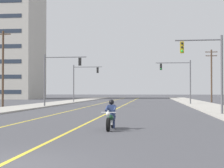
{
  "coord_description": "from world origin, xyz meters",
  "views": [
    {
      "loc": [
        3.84,
        -8.91,
        1.86
      ],
      "look_at": [
        0.73,
        19.35,
        2.42
      ],
      "focal_mm": 59.06,
      "sensor_mm": 36.0,
      "label": 1
    }
  ],
  "objects_px": {
    "traffic_signal_mid_right": "(180,75)",
    "traffic_signal_mid_left": "(82,78)",
    "traffic_signal_near_right": "(209,63)",
    "traffic_signal_near_left": "(57,72)",
    "motorcycle_with_rider": "(111,118)",
    "utility_pole_right_far": "(211,74)",
    "utility_pole_left_near": "(3,67)"
  },
  "relations": [
    {
      "from": "traffic_signal_mid_right",
      "to": "traffic_signal_mid_left",
      "type": "height_order",
      "value": "same"
    },
    {
      "from": "traffic_signal_near_right",
      "to": "traffic_signal_mid_left",
      "type": "height_order",
      "value": "same"
    },
    {
      "from": "traffic_signal_near_right",
      "to": "traffic_signal_near_left",
      "type": "bearing_deg",
      "value": 139.99
    },
    {
      "from": "motorcycle_with_rider",
      "to": "traffic_signal_near_left",
      "type": "bearing_deg",
      "value": 110.6
    },
    {
      "from": "traffic_signal_mid_right",
      "to": "utility_pole_right_far",
      "type": "relative_size",
      "value": 0.7
    },
    {
      "from": "traffic_signal_mid_left",
      "to": "utility_pole_left_near",
      "type": "height_order",
      "value": "utility_pole_left_near"
    },
    {
      "from": "motorcycle_with_rider",
      "to": "traffic_signal_mid_left",
      "type": "distance_m",
      "value": 42.99
    },
    {
      "from": "utility_pole_left_near",
      "to": "utility_pole_right_far",
      "type": "height_order",
      "value": "utility_pole_left_near"
    },
    {
      "from": "traffic_signal_near_right",
      "to": "traffic_signal_mid_right",
      "type": "bearing_deg",
      "value": 91.15
    },
    {
      "from": "traffic_signal_near_left",
      "to": "utility_pole_left_near",
      "type": "xyz_separation_m",
      "value": [
        -6.66,
        0.25,
        0.63
      ]
    },
    {
      "from": "traffic_signal_near_right",
      "to": "motorcycle_with_rider",
      "type": "bearing_deg",
      "value": -119.15
    },
    {
      "from": "motorcycle_with_rider",
      "to": "traffic_signal_near_left",
      "type": "height_order",
      "value": "traffic_signal_near_left"
    },
    {
      "from": "traffic_signal_near_right",
      "to": "utility_pole_right_far",
      "type": "bearing_deg",
      "value": 80.77
    },
    {
      "from": "traffic_signal_near_right",
      "to": "utility_pole_left_near",
      "type": "xyz_separation_m",
      "value": [
        -22.16,
        13.25,
        0.73
      ]
    },
    {
      "from": "motorcycle_with_rider",
      "to": "traffic_signal_mid_left",
      "type": "height_order",
      "value": "traffic_signal_mid_left"
    },
    {
      "from": "traffic_signal_near_left",
      "to": "traffic_signal_mid_right",
      "type": "xyz_separation_m",
      "value": [
        15.03,
        9.96,
        -0.01
      ]
    },
    {
      "from": "utility_pole_left_near",
      "to": "traffic_signal_mid_right",
      "type": "bearing_deg",
      "value": 24.12
    },
    {
      "from": "traffic_signal_near_left",
      "to": "traffic_signal_mid_right",
      "type": "distance_m",
      "value": 18.03
    },
    {
      "from": "motorcycle_with_rider",
      "to": "utility_pole_right_far",
      "type": "relative_size",
      "value": 0.25
    },
    {
      "from": "traffic_signal_near_right",
      "to": "traffic_signal_near_left",
      "type": "xyz_separation_m",
      "value": [
        -15.49,
        13.01,
        0.09
      ]
    },
    {
      "from": "traffic_signal_mid_left",
      "to": "utility_pole_right_far",
      "type": "xyz_separation_m",
      "value": [
        21.46,
        3.92,
        0.69
      ]
    },
    {
      "from": "traffic_signal_mid_right",
      "to": "utility_pole_right_far",
      "type": "bearing_deg",
      "value": 62.01
    },
    {
      "from": "motorcycle_with_rider",
      "to": "traffic_signal_mid_right",
      "type": "height_order",
      "value": "traffic_signal_mid_right"
    },
    {
      "from": "motorcycle_with_rider",
      "to": "utility_pole_left_near",
      "type": "relative_size",
      "value": 0.24
    },
    {
      "from": "utility_pole_left_near",
      "to": "utility_pole_right_far",
      "type": "xyz_separation_m",
      "value": [
        27.74,
        21.08,
        0.04
      ]
    },
    {
      "from": "utility_pole_right_far",
      "to": "traffic_signal_near_right",
      "type": "bearing_deg",
      "value": -99.23
    },
    {
      "from": "traffic_signal_near_right",
      "to": "utility_pole_right_far",
      "type": "distance_m",
      "value": 34.79
    },
    {
      "from": "motorcycle_with_rider",
      "to": "utility_pole_right_far",
      "type": "height_order",
      "value": "utility_pole_right_far"
    },
    {
      "from": "traffic_signal_mid_right",
      "to": "motorcycle_with_rider",
      "type": "bearing_deg",
      "value": -99.71
    },
    {
      "from": "utility_pole_left_near",
      "to": "traffic_signal_near_left",
      "type": "bearing_deg",
      "value": -2.12
    },
    {
      "from": "traffic_signal_mid_left",
      "to": "utility_pole_right_far",
      "type": "height_order",
      "value": "utility_pole_right_far"
    },
    {
      "from": "traffic_signal_near_left",
      "to": "utility_pole_left_near",
      "type": "bearing_deg",
      "value": 177.88
    }
  ]
}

